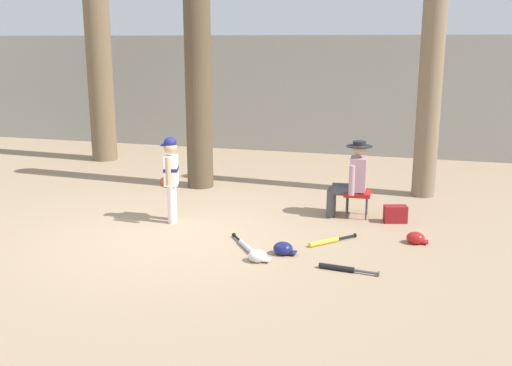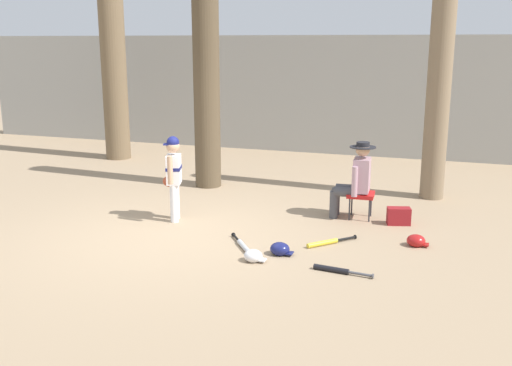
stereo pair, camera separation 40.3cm
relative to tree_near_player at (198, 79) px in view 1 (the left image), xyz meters
The scene contains 15 objects.
ground_plane 3.62m from the tree_near_player, 77.24° to the right, with size 60.00×60.00×0.00m, color #9E8466.
concrete_back_wall 4.23m from the tree_near_player, 80.86° to the left, with size 18.00×0.36×2.82m, color #9E9E99.
tree_near_player is the anchor object (origin of this frame).
tree_behind_spectator 4.10m from the tree_near_player, ahead, with size 0.65×0.65×5.25m.
young_ballplayer 2.56m from the tree_near_player, 79.96° to the right, with size 0.44×0.56×1.31m.
folding_stool 3.68m from the tree_near_player, 21.06° to the right, with size 0.42×0.42×0.41m.
seated_spectator 3.48m from the tree_near_player, 21.78° to the right, with size 0.67×0.53×1.20m.
handbag_beside_stool 4.33m from the tree_near_player, 19.73° to the right, with size 0.34×0.18×0.26m, color maroon.
tree_far_left 3.71m from the tree_near_player, 149.38° to the left, with size 0.96×0.96×6.86m.
bat_yellow_trainer 4.31m from the tree_near_player, 42.06° to the right, with size 0.59×0.63×0.07m.
bat_aluminum_silver 4.05m from the tree_near_player, 59.18° to the right, with size 0.50×0.65×0.07m.
bat_black_composite 5.11m from the tree_near_player, 47.85° to the right, with size 0.73×0.14×0.07m.
batting_helmet_red 4.96m from the tree_near_player, 29.04° to the right, with size 0.29×0.23×0.17m.
batting_helmet_white 4.50m from the tree_near_player, 58.63° to the right, with size 0.28×0.22×0.16m.
batting_helmet_navy 4.37m from the tree_near_player, 52.99° to the right, with size 0.30×0.23×0.17m.
Camera 1 is at (3.34, -7.20, 2.68)m, focal length 41.35 mm.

